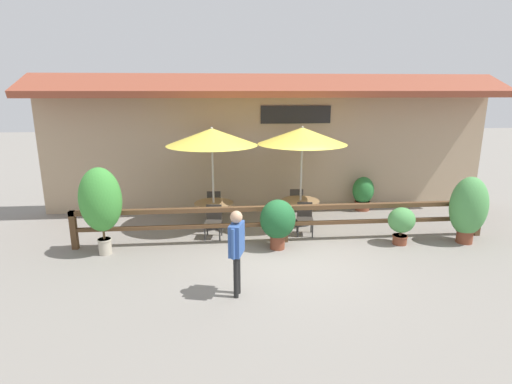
% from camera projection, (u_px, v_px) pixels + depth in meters
% --- Properties ---
extents(ground_plane, '(60.00, 60.00, 0.00)m').
position_uv_depth(ground_plane, '(292.00, 258.00, 9.12)').
color(ground_plane, gray).
extents(building_facade, '(14.28, 1.49, 4.23)m').
position_uv_depth(building_facade, '(270.00, 141.00, 12.54)').
color(building_facade, tan).
rests_on(building_facade, ground).
extents(patio_railing, '(10.40, 0.14, 0.95)m').
position_uv_depth(patio_railing, '(285.00, 215.00, 9.96)').
color(patio_railing, brown).
rests_on(patio_railing, ground).
extents(patio_umbrella_near, '(2.45, 2.45, 2.79)m').
position_uv_depth(patio_umbrella_near, '(212.00, 137.00, 10.61)').
color(patio_umbrella_near, '#B7B2A8').
rests_on(patio_umbrella_near, ground).
extents(dining_table_near, '(1.07, 1.07, 0.70)m').
position_uv_depth(dining_table_near, '(214.00, 207.00, 11.10)').
color(dining_table_near, olive).
rests_on(dining_table_near, ground).
extents(chair_near_streetside, '(0.47, 0.47, 0.85)m').
position_uv_depth(chair_near_streetside, '(213.00, 220.00, 10.33)').
color(chair_near_streetside, '#332D28').
rests_on(chair_near_streetside, ground).
extents(chair_near_wallside, '(0.44, 0.44, 0.85)m').
position_uv_depth(chair_near_wallside, '(214.00, 203.00, 11.92)').
color(chair_near_wallside, '#332D28').
rests_on(chair_near_wallside, ground).
extents(patio_umbrella_middle, '(2.45, 2.45, 2.79)m').
position_uv_depth(patio_umbrella_middle, '(302.00, 136.00, 10.85)').
color(patio_umbrella_middle, '#B7B2A8').
rests_on(patio_umbrella_middle, ground).
extents(dining_table_middle, '(1.07, 1.07, 0.70)m').
position_uv_depth(dining_table_middle, '(300.00, 205.00, 11.34)').
color(dining_table_middle, olive).
rests_on(dining_table_middle, ground).
extents(chair_middle_streetside, '(0.47, 0.47, 0.85)m').
position_uv_depth(chair_middle_streetside, '(305.00, 217.00, 10.56)').
color(chair_middle_streetside, '#332D28').
rests_on(chair_middle_streetside, ground).
extents(chair_middle_wallside, '(0.43, 0.43, 0.85)m').
position_uv_depth(chair_middle_wallside, '(296.00, 200.00, 12.17)').
color(chair_middle_wallside, '#332D28').
rests_on(chair_middle_wallside, ground).
extents(potted_plant_tall_tropical, '(0.95, 0.85, 2.07)m').
position_uv_depth(potted_plant_tall_tropical, '(101.00, 201.00, 9.05)').
color(potted_plant_tall_tropical, '#B7AD99').
rests_on(potted_plant_tall_tropical, ground).
extents(potted_plant_broad_leaf, '(0.66, 0.59, 0.94)m').
position_uv_depth(potted_plant_broad_leaf, '(401.00, 222.00, 9.84)').
color(potted_plant_broad_leaf, brown).
rests_on(potted_plant_broad_leaf, ground).
extents(potted_plant_corner_fern, '(0.91, 0.81, 1.70)m').
position_uv_depth(potted_plant_corner_fern, '(468.00, 208.00, 9.84)').
color(potted_plant_corner_fern, brown).
rests_on(potted_plant_corner_fern, ground).
extents(potted_plant_small_flowering, '(0.85, 0.77, 1.22)m').
position_uv_depth(potted_plant_small_flowering, '(278.00, 221.00, 9.52)').
color(potted_plant_small_flowering, brown).
rests_on(potted_plant_small_flowering, ground).
extents(potted_plant_entrance_palm, '(0.67, 0.61, 1.08)m').
position_uv_depth(potted_plant_entrance_palm, '(363.00, 193.00, 12.66)').
color(potted_plant_entrance_palm, brown).
rests_on(potted_plant_entrance_palm, ground).
extents(pedestrian, '(0.32, 0.56, 1.65)m').
position_uv_depth(pedestrian, '(237.00, 242.00, 7.23)').
color(pedestrian, black).
rests_on(pedestrian, ground).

